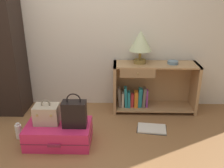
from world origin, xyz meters
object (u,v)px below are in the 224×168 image
Objects in this scene: bookshelf at (150,87)px; handbag at (74,114)px; train_case at (47,114)px; bottle at (19,131)px; bowl at (173,62)px; suitcase_large at (59,134)px; table_lamp at (141,42)px; open_book_on_floor at (152,129)px.

handbag is (-0.94, -0.89, 0.04)m from bookshelf.
bottle is (-0.37, 0.05, -0.26)m from train_case.
bowl is 0.20× the size of suitcase_large.
table_lamp reaches higher than bottle.
bookshelf is 1.84m from bottle.
open_book_on_floor is (1.11, 0.31, -0.11)m from suitcase_large.
handbag is 1.99× the size of bottle.
bottle is at bearing -171.99° from open_book_on_floor.
bowl is at bearing 27.56° from train_case.
bottle is at bearing 171.36° from handbag.
table_lamp is 1.11× the size of open_book_on_floor.
bottle reaches higher than open_book_on_floor.
bowl reaches higher than bottle.
open_book_on_floor is (1.61, 0.23, -0.08)m from bottle.
train_case reaches higher than open_book_on_floor.
bottle is at bearing 173.02° from train_case.
bookshelf reaches higher than bottle.
bookshelf is 1.59× the size of suitcase_large.
bookshelf is 8.02× the size of bowl.
suitcase_large is (-1.42, -0.85, -0.61)m from bowl.
train_case is (-1.55, -0.81, -0.38)m from bowl.
bookshelf is 4.08× the size of train_case.
suitcase_large is at bearing -137.80° from table_lamp.
bowl is 1.76m from suitcase_large.
bookshelf is 0.65m from open_book_on_floor.
suitcase_large is at bearing 173.99° from handbag.
bowl is 1.79m from train_case.
table_lamp is at bearing 176.35° from bookshelf.
table_lamp is 1.58m from suitcase_large.
table_lamp is 3.07× the size of bowl.
bottle is at bearing -151.67° from table_lamp.
suitcase_large is 3.72× the size of bottle.
bowl is (0.28, -0.02, 0.38)m from bookshelf.
bookshelf is at bearing 25.54° from bottle.
bookshelf is 0.47m from bowl.
handbag reaches higher than suitcase_large.
train_case is 0.46m from bottle.
open_book_on_floor is (0.14, -0.57, -0.99)m from table_lamp.
train_case is 1.45× the size of bottle.
open_book_on_floor is at bearing 12.42° from train_case.
train_case is at bearing 169.49° from handbag.
bottle is (-1.48, -0.80, -0.91)m from table_lamp.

